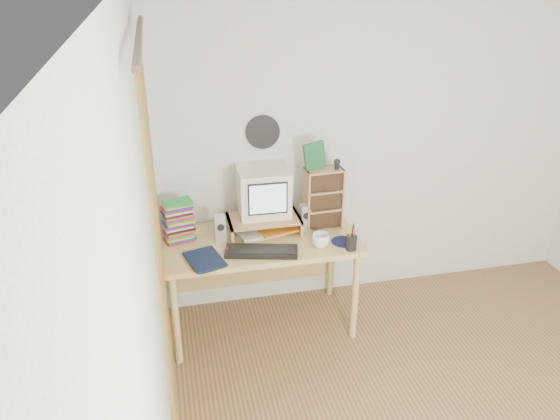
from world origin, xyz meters
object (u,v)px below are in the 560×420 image
desk (258,251)px  keyboard (261,251)px  diary (189,262)px  crt_monitor (264,193)px  mug (321,240)px  dvd_stack (178,223)px  cd_rack (323,198)px

desk → keyboard: bearing=-95.7°
keyboard → diary: diary is taller
crt_monitor → mug: 0.54m
desk → dvd_stack: 0.62m
cd_rack → mug: (-0.11, -0.31, -0.18)m
keyboard → diary: 0.49m
cd_rack → diary: 1.10m
crt_monitor → keyboard: (-0.09, -0.36, -0.27)m
keyboard → dvd_stack: (-0.53, 0.31, 0.12)m
keyboard → dvd_stack: bearing=163.7°
keyboard → cd_rack: size_ratio=1.08×
dvd_stack → diary: bearing=-97.0°
cd_rack → diary: cd_rack is taller
cd_rack → diary: size_ratio=1.73×
mug → desk: bearing=145.7°
mug → diary: mug is taller
keyboard → diary: bearing=-160.3°
desk → diary: (-0.52, -0.32, 0.16)m
crt_monitor → mug: (0.33, -0.35, -0.24)m
keyboard → mug: mug is taller
desk → crt_monitor: (0.07, 0.09, 0.43)m
cd_rack → dvd_stack: bearing=176.9°
keyboard → cd_rack: bearing=44.9°
diary → mug: bearing=-11.7°
crt_monitor → mug: size_ratio=2.89×
crt_monitor → dvd_stack: bearing=-174.0°
keyboard → dvd_stack: size_ratio=1.78×
crt_monitor → diary: crt_monitor is taller
crt_monitor → dvd_stack: (-0.63, -0.05, -0.15)m
desk → mug: (0.39, -0.27, 0.18)m
dvd_stack → mug: bearing=-31.5°
dvd_stack → cd_rack: cd_rack is taller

